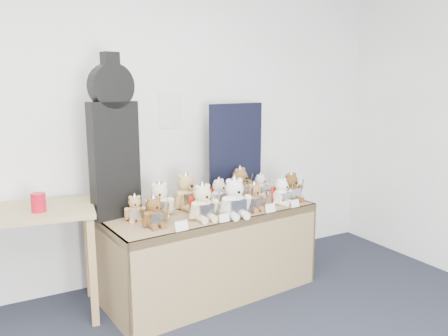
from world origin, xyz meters
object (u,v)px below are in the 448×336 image
display_table (215,230)px  teddy_front_end (291,188)px  teddy_front_centre (235,199)px  teddy_back_far_left (135,209)px  teddy_back_end (261,186)px  guitar_case (114,139)px  teddy_back_centre_left (187,193)px  teddy_back_centre_right (219,193)px  teddy_front_far_left (154,213)px  red_cup (38,202)px  teddy_front_left (203,203)px  teddy_front_far_right (282,192)px  teddy_back_right (240,184)px  teddy_back_left (160,201)px  side_table (20,228)px  teddy_front_right (254,198)px

display_table → teddy_front_end: (0.72, -0.02, 0.26)m
teddy_front_centre → teddy_back_far_left: teddy_front_centre is taller
display_table → teddy_back_end: size_ratio=7.68×
teddy_back_end → guitar_case: bearing=165.8°
teddy_front_centre → guitar_case: bearing=157.9°
teddy_back_centre_left → teddy_back_far_left: (-0.45, -0.11, -0.04)m
teddy_back_centre_right → teddy_back_far_left: 0.74m
teddy_front_far_left → teddy_front_centre: teddy_front_centre is taller
red_cup → teddy_front_far_left: size_ratio=0.52×
teddy_front_far_left → teddy_back_far_left: bearing=107.6°
teddy_back_far_left → teddy_back_end: bearing=22.4°
teddy_front_left → teddy_front_centre: 0.25m
teddy_front_far_right → teddy_back_centre_right: teddy_front_far_right is taller
teddy_back_right → teddy_back_centre_right: bearing=-177.3°
teddy_front_left → teddy_front_end: (0.88, 0.11, -0.01)m
teddy_front_centre → teddy_back_end: teddy_front_centre is taller
teddy_front_far_left → teddy_front_left: bearing=-5.0°
teddy_front_end → teddy_back_right: (-0.31, 0.31, 0.01)m
red_cup → teddy_back_end: size_ratio=0.57×
guitar_case → teddy_back_left: guitar_case is taller
side_table → red_cup: 0.25m
teddy_front_right → teddy_front_far_right: bearing=12.4°
guitar_case → teddy_back_end: size_ratio=5.34×
teddy_back_centre_right → teddy_back_right: (0.27, 0.12, 0.02)m
teddy_front_centre → teddy_back_left: size_ratio=1.13×
guitar_case → teddy_back_right: bearing=-11.4°
teddy_front_end → guitar_case: bearing=163.6°
side_table → teddy_back_right: 1.75m
teddy_back_far_left → teddy_front_end: bearing=9.6°
red_cup → teddy_back_left: teddy_back_left is taller
teddy_front_end → teddy_back_centre_left: size_ratio=0.84×
guitar_case → teddy_front_far_left: (0.17, -0.35, -0.48)m
teddy_front_far_left → teddy_front_right: teddy_front_right is taller
teddy_back_centre_right → teddy_back_end: teddy_back_centre_right is taller
guitar_case → teddy_front_far_left: 0.62m
side_table → teddy_front_centre: size_ratio=3.16×
teddy_front_left → teddy_back_end: (0.76, 0.39, -0.03)m
teddy_front_far_right → teddy_back_far_left: bearing=157.9°
side_table → teddy_back_end: bearing=6.8°
teddy_back_left → teddy_back_right: 0.83m
teddy_back_far_left → teddy_front_right: bearing=2.1°
teddy_front_far_left → teddy_back_left: (0.12, 0.23, 0.02)m
teddy_back_right → display_table: bearing=-165.1°
teddy_back_centre_right → teddy_front_end: bearing=-32.9°
teddy_front_left → teddy_back_right: 0.70m
teddy_front_far_right → teddy_back_right: (-0.18, 0.35, 0.02)m
teddy_back_centre_right → guitar_case: bearing=161.3°
teddy_front_end → teddy_back_far_left: (-1.32, 0.10, -0.02)m
side_table → teddy_front_centre: (1.43, -0.46, 0.13)m
red_cup → teddy_front_left: bearing=-16.3°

